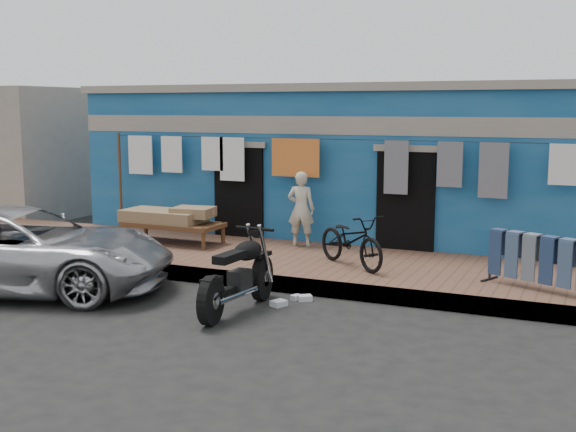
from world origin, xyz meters
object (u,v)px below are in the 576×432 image
object	(u,v)px
seated_person	(301,209)
motorcycle	(238,272)
car	(20,249)
jeans_rack	(541,262)
charpoy	(173,225)
bicycle	(351,234)

from	to	relation	value
seated_person	motorcycle	size ratio (longest dim) A/B	0.80
car	jeans_rack	size ratio (longest dim) A/B	2.79
seated_person	charpoy	distance (m)	2.56
bicycle	motorcycle	size ratio (longest dim) A/B	0.94
seated_person	jeans_rack	xyz separation A→B (m)	(4.51, -1.72, -0.30)
charpoy	seated_person	bearing A→B (deg)	17.07
seated_person	motorcycle	world-z (taller)	seated_person
seated_person	motorcycle	xyz separation A→B (m)	(0.60, -3.74, -0.39)
car	motorcycle	bearing A→B (deg)	-103.91
motorcycle	jeans_rack	world-z (taller)	motorcycle
motorcycle	charpoy	size ratio (longest dim) A/B	0.87
bicycle	charpoy	world-z (taller)	bicycle
seated_person	jeans_rack	bearing A→B (deg)	149.44
motorcycle	car	bearing A→B (deg)	-171.35
motorcycle	jeans_rack	size ratio (longest dim) A/B	1.04
bicycle	charpoy	distance (m)	3.94
bicycle	motorcycle	distance (m)	2.58
bicycle	jeans_rack	xyz separation A→B (m)	(3.04, -0.39, -0.13)
car	bicycle	xyz separation A→B (m)	(4.56, 2.77, 0.11)
seated_person	bicycle	size ratio (longest dim) A/B	0.85
jeans_rack	car	bearing A→B (deg)	-162.60
bicycle	car	bearing A→B (deg)	157.04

